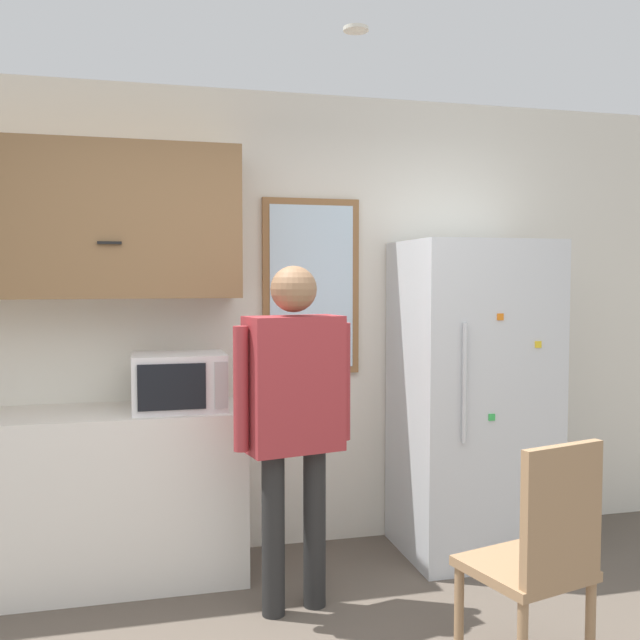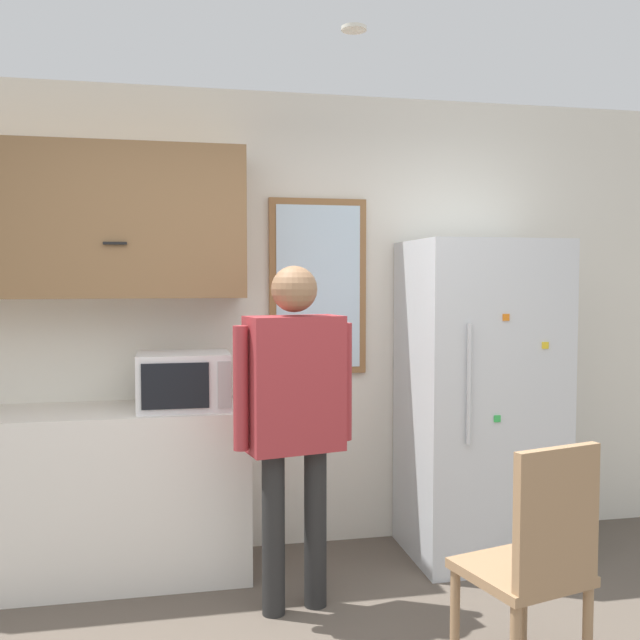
{
  "view_description": "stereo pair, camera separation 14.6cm",
  "coord_description": "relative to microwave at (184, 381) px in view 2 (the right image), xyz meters",
  "views": [
    {
      "loc": [
        -0.64,
        -2.09,
        1.61
      ],
      "look_at": [
        0.18,
        1.14,
        1.42
      ],
      "focal_mm": 40.0,
      "sensor_mm": 36.0,
      "label": 1
    },
    {
      "loc": [
        -0.5,
        -2.12,
        1.61
      ],
      "look_at": [
        0.18,
        1.14,
        1.42
      ],
      "focal_mm": 40.0,
      "sensor_mm": 36.0,
      "label": 2
    }
  ],
  "objects": [
    {
      "name": "chair",
      "position": [
        1.3,
        -1.4,
        -0.52
      ],
      "size": [
        0.51,
        0.51,
        0.99
      ],
      "rotation": [
        0.0,
        0.0,
        3.39
      ],
      "color": "#997551",
      "rests_on": "ground_plane"
    },
    {
      "name": "upper_cabinets",
      "position": [
        -0.71,
        0.16,
        0.85
      ],
      "size": [
        2.1,
        0.38,
        0.82
      ],
      "color": "olive"
    },
    {
      "name": "microwave",
      "position": [
        0.0,
        0.0,
        0.0
      ],
      "size": [
        0.48,
        0.37,
        0.3
      ],
      "color": "white",
      "rests_on": "counter"
    },
    {
      "name": "counter",
      "position": [
        -0.71,
        0.06,
        -0.61
      ],
      "size": [
        2.1,
        0.57,
        0.91
      ],
      "color": "silver",
      "rests_on": "ground_plane"
    },
    {
      "name": "back_wall",
      "position": [
        0.45,
        0.37,
        0.29
      ],
      "size": [
        6.0,
        0.06,
        2.7
      ],
      "color": "silver",
      "rests_on": "ground_plane"
    },
    {
      "name": "person",
      "position": [
        0.51,
        -0.51,
        -0.04
      ],
      "size": [
        0.59,
        0.31,
        1.67
      ],
      "rotation": [
        0.0,
        0.0,
        0.21
      ],
      "color": "black",
      "rests_on": "ground_plane"
    },
    {
      "name": "window",
      "position": [
        0.8,
        0.33,
        0.5
      ],
      "size": [
        0.59,
        0.05,
        1.05
      ],
      "color": "olive"
    },
    {
      "name": "ceiling_light",
      "position": [
        0.72,
        -0.82,
        1.62
      ],
      "size": [
        0.11,
        0.11,
        0.01
      ],
      "color": "white"
    },
    {
      "name": "refrigerator",
      "position": [
        1.68,
        -0.02,
        -0.15
      ],
      "size": [
        0.82,
        0.73,
        1.83
      ],
      "color": "silver",
      "rests_on": "ground_plane"
    }
  ]
}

